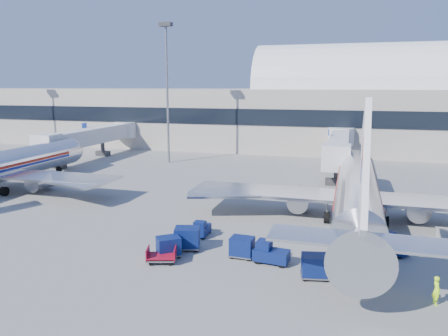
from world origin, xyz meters
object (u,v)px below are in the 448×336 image
(airliner_main, at_px, (357,192))
(cart_train_a, at_px, (242,247))
(jetbridge_mid, at_px, (95,136))
(tug_lead, at_px, (270,253))
(cart_train_b, at_px, (187,238))
(cart_open_red, at_px, (162,257))
(mast_west, at_px, (167,73))
(ramp_worker, at_px, (436,290))
(tug_right, at_px, (391,244))
(tug_left, at_px, (201,229))
(cart_train_c, at_px, (169,246))
(cart_solo_near, at_px, (315,266))
(jetbridge_near, at_px, (339,145))

(airliner_main, xyz_separation_m, cart_train_a, (-8.23, -11.33, -2.09))
(jetbridge_mid, xyz_separation_m, tug_lead, (38.37, -38.06, -3.17))
(cart_train_b, bearing_deg, cart_open_red, -120.19)
(airliner_main, xyz_separation_m, mast_west, (-30.00, 25.49, 11.87))
(cart_train_b, distance_m, ramp_worker, 17.72)
(tug_lead, height_order, tug_right, tug_lead)
(cart_open_red, bearing_deg, tug_lead, -0.58)
(tug_left, bearing_deg, jetbridge_mid, 42.85)
(mast_west, distance_m, tug_lead, 46.47)
(cart_train_b, bearing_deg, cart_train_a, -19.86)
(tug_lead, xyz_separation_m, cart_open_red, (-7.57, -2.15, -0.35))
(tug_lead, height_order, cart_train_c, tug_lead)
(cart_train_a, xyz_separation_m, cart_train_c, (-5.33, -1.44, -0.00))
(cart_train_a, height_order, cart_train_c, cart_train_a)
(mast_west, bearing_deg, ramp_worker, -49.67)
(ramp_worker, bearing_deg, airliner_main, 2.89)
(jetbridge_mid, distance_m, cart_solo_near, 57.71)
(tug_lead, relative_size, ramp_worker, 1.52)
(ramp_worker, bearing_deg, tug_right, -0.03)
(jetbridge_near, bearing_deg, cart_train_b, -105.57)
(mast_west, bearing_deg, tug_lead, -57.25)
(jetbridge_near, xyz_separation_m, mast_west, (-27.60, -0.81, 10.86))
(tug_right, xyz_separation_m, tug_left, (-15.31, -0.38, -0.08))
(cart_open_red, bearing_deg, cart_train_c, 71.39)
(cart_train_b, bearing_deg, jetbridge_mid, 115.64)
(cart_solo_near, bearing_deg, ramp_worker, -23.42)
(tug_left, xyz_separation_m, cart_train_c, (-0.84, -5.07, 0.19))
(mast_west, distance_m, cart_train_c, 43.92)
(mast_west, height_order, cart_train_b, mast_west)
(tug_right, relative_size, cart_train_a, 1.45)
(cart_solo_near, bearing_deg, jetbridge_mid, 125.73)
(tug_lead, relative_size, cart_train_b, 1.14)
(tug_right, xyz_separation_m, cart_train_c, (-16.14, -5.44, 0.11))
(cart_train_a, relative_size, ramp_worker, 1.06)
(cart_train_a, bearing_deg, jetbridge_near, 84.49)
(cart_open_red, bearing_deg, ramp_worker, -20.17)
(tug_lead, distance_m, cart_train_b, 6.79)
(tug_left, bearing_deg, cart_train_a, -129.00)
(airliner_main, distance_m, cart_solo_near, 13.88)
(tug_left, relative_size, cart_open_red, 0.89)
(tug_left, distance_m, cart_train_b, 3.23)
(mast_west, relative_size, cart_open_red, 9.31)
(jetbridge_mid, height_order, cart_train_b, jetbridge_mid)
(tug_lead, height_order, cart_train_b, cart_train_b)
(airliner_main, height_order, jetbridge_mid, airliner_main)
(jetbridge_near, xyz_separation_m, cart_train_c, (-11.16, -39.07, -3.09))
(cart_train_c, distance_m, ramp_worker, 18.16)
(airliner_main, xyz_separation_m, tug_right, (2.59, -7.33, -2.21))
(cart_train_b, height_order, cart_solo_near, cart_train_b)
(airliner_main, distance_m, cart_train_a, 14.15)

